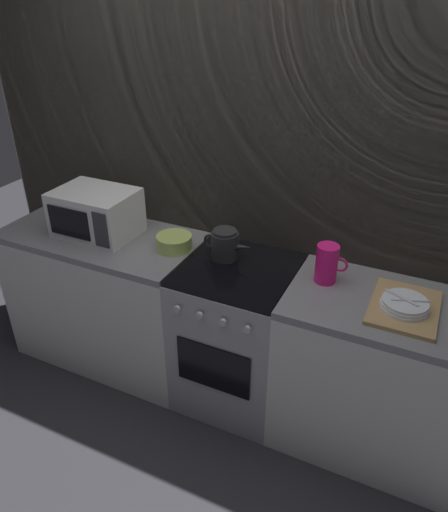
# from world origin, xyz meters

# --- Properties ---
(ground_plane) EXTENTS (8.00, 8.00, 0.00)m
(ground_plane) POSITION_xyz_m (0.00, 0.00, 0.00)
(ground_plane) COLOR #2D2D33
(back_wall) EXTENTS (3.60, 0.05, 2.40)m
(back_wall) POSITION_xyz_m (0.00, 0.32, 1.20)
(back_wall) COLOR #A39989
(back_wall) RESTS_ON ground_plane
(counter_left) EXTENTS (1.20, 0.60, 0.90)m
(counter_left) POSITION_xyz_m (-0.90, 0.00, 0.45)
(counter_left) COLOR silver
(counter_left) RESTS_ON ground_plane
(stove_unit) EXTENTS (0.60, 0.63, 0.90)m
(stove_unit) POSITION_xyz_m (-0.00, -0.00, 0.45)
(stove_unit) COLOR #9E9EA3
(stove_unit) RESTS_ON ground_plane
(counter_right) EXTENTS (1.20, 0.60, 0.90)m
(counter_right) POSITION_xyz_m (0.90, 0.00, 0.45)
(counter_right) COLOR silver
(counter_right) RESTS_ON ground_plane
(microwave) EXTENTS (0.46, 0.35, 0.27)m
(microwave) POSITION_xyz_m (-0.91, 0.00, 1.04)
(microwave) COLOR white
(microwave) RESTS_ON counter_left
(kettle) EXTENTS (0.28, 0.15, 0.17)m
(kettle) POSITION_xyz_m (-0.11, 0.07, 0.98)
(kettle) COLOR #262628
(kettle) RESTS_ON stove_unit
(mixing_bowl) EXTENTS (0.20, 0.20, 0.08)m
(mixing_bowl) POSITION_xyz_m (-0.41, 0.04, 0.94)
(mixing_bowl) COLOR #B7D166
(mixing_bowl) RESTS_ON counter_left
(pitcher) EXTENTS (0.16, 0.11, 0.20)m
(pitcher) POSITION_xyz_m (0.45, 0.07, 1.00)
(pitcher) COLOR #E5197A
(pitcher) RESTS_ON counter_right
(dish_pile) EXTENTS (0.30, 0.40, 0.07)m
(dish_pile) POSITION_xyz_m (0.84, -0.02, 0.92)
(dish_pile) COLOR tan
(dish_pile) RESTS_ON counter_right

